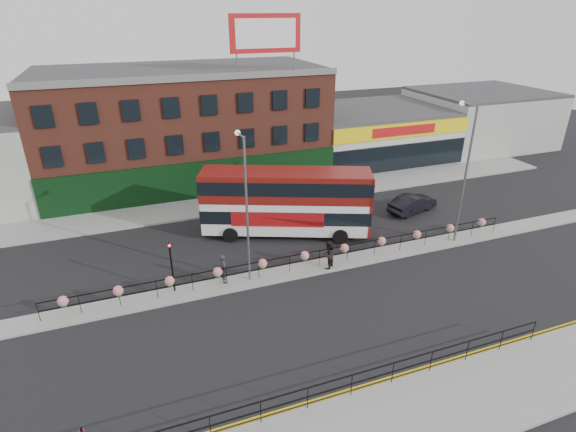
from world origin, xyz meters
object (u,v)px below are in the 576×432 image
object	(u,v)px
car	(413,203)
lamp_column_east	(465,163)
pedestrian_b	(328,255)
lamp_column_west	(245,198)
pedestrian_a	(224,268)
double_decker_bus	(287,196)

from	to	relation	value
car	lamp_column_east	world-z (taller)	lamp_column_east
pedestrian_b	lamp_column_west	bearing A→B (deg)	-47.66
pedestrian_a	pedestrian_b	distance (m)	6.51
pedestrian_a	pedestrian_b	xyz separation A→B (m)	(6.47, -0.73, 0.02)
pedestrian_a	lamp_column_east	distance (m)	17.10
double_decker_bus	car	distance (m)	11.16
car	lamp_column_west	xyz separation A→B (m)	(-15.21, -5.09, 4.68)
lamp_column_west	pedestrian_a	bearing A→B (deg)	178.10
double_decker_bus	pedestrian_a	xyz separation A→B (m)	(-5.76, -4.87, -1.90)
car	lamp_column_east	distance (m)	7.31
lamp_column_west	car	bearing A→B (deg)	18.49
lamp_column_west	lamp_column_east	size ratio (longest dim) A/B	0.93
car	double_decker_bus	bearing A→B (deg)	75.11
pedestrian_b	lamp_column_west	distance (m)	6.63
car	pedestrian_a	bearing A→B (deg)	91.03
car	pedestrian_a	xyz separation A→B (m)	(-16.70, -5.04, 0.34)
lamp_column_east	lamp_column_west	bearing A→B (deg)	179.27
double_decker_bus	car	xyz separation A→B (m)	(10.93, 0.17, -2.24)
lamp_column_east	double_decker_bus	bearing A→B (deg)	154.41
double_decker_bus	pedestrian_a	world-z (taller)	double_decker_bus
double_decker_bus	lamp_column_west	bearing A→B (deg)	-130.98
double_decker_bus	pedestrian_b	size ratio (longest dim) A/B	6.51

